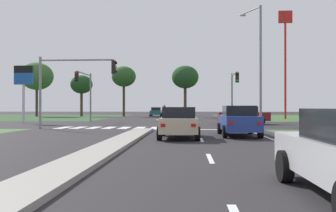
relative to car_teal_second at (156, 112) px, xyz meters
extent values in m
plane|color=#282628|center=(2.41, -29.11, -0.80)|extent=(200.00, 200.00, 0.00)
cube|color=#2D4C28|center=(-23.09, -4.61, -0.79)|extent=(35.00, 35.00, 0.01)
cube|color=#385B2D|center=(27.91, -4.61, -0.79)|extent=(35.00, 35.00, 0.01)
cube|color=gray|center=(2.41, -48.11, -0.73)|extent=(1.20, 22.00, 0.14)
cube|color=gray|center=(2.41, -4.11, -0.73)|extent=(1.20, 36.00, 0.14)
cube|color=silver|center=(5.91, -49.89, -0.79)|extent=(0.14, 2.00, 0.01)
cube|color=silver|center=(5.91, -43.89, -0.79)|extent=(0.14, 2.00, 0.01)
cube|color=silver|center=(5.91, -37.89, -0.79)|extent=(0.14, 2.00, 0.01)
cube|color=silver|center=(9.26, -47.11, -0.79)|extent=(0.14, 24.00, 0.01)
cube|color=silver|center=(6.21, -36.11, -0.79)|extent=(6.40, 0.50, 0.01)
cube|color=silver|center=(-3.99, -34.31, -0.79)|extent=(0.70, 2.80, 0.01)
cube|color=silver|center=(-2.84, -34.31, -0.79)|extent=(0.70, 2.80, 0.01)
cube|color=silver|center=(-1.69, -34.31, -0.79)|extent=(0.70, 2.80, 0.01)
cube|color=silver|center=(-0.54, -34.31, -0.79)|extent=(0.70, 2.80, 0.01)
cube|color=silver|center=(0.61, -34.31, -0.79)|extent=(0.70, 2.80, 0.01)
cube|color=silver|center=(1.76, -34.31, -0.79)|extent=(0.70, 2.80, 0.01)
cube|color=silver|center=(2.91, -34.31, -0.79)|extent=(0.70, 2.80, 0.01)
cube|color=silver|center=(4.06, -34.31, -0.79)|extent=(0.70, 2.80, 0.01)
cylinder|color=black|center=(7.20, -53.13, -0.48)|extent=(0.22, 0.64, 0.64)
cube|color=#19565B|center=(0.00, -0.03, -0.12)|extent=(1.77, 4.29, 0.73)
cube|color=black|center=(0.00, 0.12, 0.51)|extent=(1.56, 1.97, 0.52)
cube|color=red|center=(0.67, 2.13, -0.04)|extent=(0.20, 0.04, 0.14)
cube|color=red|center=(-0.67, 2.13, -0.04)|extent=(0.20, 0.04, 0.14)
cylinder|color=black|center=(0.89, -1.41, -0.48)|extent=(0.22, 0.64, 0.64)
cylinder|color=black|center=(-0.89, -1.41, -0.48)|extent=(0.22, 0.64, 0.64)
cylinder|color=black|center=(0.89, 1.34, -0.48)|extent=(0.22, 0.64, 0.64)
cylinder|color=black|center=(-0.89, 1.34, -0.48)|extent=(0.22, 0.64, 0.64)
cube|color=maroon|center=(10.29, -28.18, -0.10)|extent=(4.52, 1.80, 0.76)
cube|color=black|center=(10.44, -28.18, 0.55)|extent=(2.08, 1.58, 0.52)
cube|color=red|center=(12.57, -28.86, -0.02)|extent=(0.04, 0.20, 0.14)
cube|color=red|center=(12.57, -27.50, -0.02)|extent=(0.04, 0.20, 0.14)
cylinder|color=black|center=(8.84, -29.08, -0.48)|extent=(0.64, 0.22, 0.64)
cylinder|color=black|center=(8.84, -27.28, -0.48)|extent=(0.64, 0.22, 0.64)
cylinder|color=black|center=(11.73, -29.08, -0.48)|extent=(0.64, 0.22, 0.64)
cylinder|color=black|center=(11.73, -27.28, -0.48)|extent=(0.64, 0.22, 0.64)
cube|color=#BCAD8E|center=(4.85, -42.93, -0.13)|extent=(1.74, 4.11, 0.69)
cube|color=black|center=(4.85, -43.08, 0.47)|extent=(1.53, 1.89, 0.52)
cube|color=red|center=(4.19, -45.00, -0.07)|extent=(0.20, 0.04, 0.14)
cube|color=red|center=(5.51, -45.00, -0.07)|extent=(0.20, 0.04, 0.14)
cylinder|color=black|center=(3.98, -41.61, -0.48)|extent=(0.22, 0.64, 0.64)
cylinder|color=black|center=(5.72, -41.61, -0.48)|extent=(0.22, 0.64, 0.64)
cylinder|color=black|center=(3.98, -44.24, -0.48)|extent=(0.22, 0.64, 0.64)
cylinder|color=black|center=(5.72, -44.24, -0.48)|extent=(0.22, 0.64, 0.64)
cube|color=navy|center=(7.96, -41.37, -0.10)|extent=(1.73, 4.47, 0.76)
cube|color=black|center=(7.96, -41.52, 0.54)|extent=(1.52, 2.06, 0.52)
cube|color=red|center=(7.30, -43.63, -0.02)|extent=(0.20, 0.04, 0.14)
cube|color=red|center=(8.62, -43.63, -0.02)|extent=(0.20, 0.04, 0.14)
cylinder|color=black|center=(7.10, -39.94, -0.48)|extent=(0.22, 0.64, 0.64)
cylinder|color=black|center=(8.82, -39.94, -0.48)|extent=(0.22, 0.64, 0.64)
cylinder|color=black|center=(7.10, -42.80, -0.48)|extent=(0.22, 0.64, 0.64)
cylinder|color=black|center=(8.82, -42.80, -0.48)|extent=(0.22, 0.64, 0.64)
cylinder|color=gray|center=(10.01, -22.51, 1.77)|extent=(0.18, 0.18, 5.14)
cylinder|color=gray|center=(10.01, -24.46, 4.10)|extent=(0.12, 3.90, 0.12)
cube|color=black|center=(10.01, -26.41, 3.57)|extent=(0.32, 0.26, 0.95)
sphere|color=#360503|center=(10.01, -26.57, 3.87)|extent=(0.20, 0.20, 0.20)
sphere|color=#3A2405|center=(10.01, -26.57, 3.57)|extent=(0.20, 0.20, 0.20)
sphere|color=green|center=(10.01, -26.57, 3.27)|extent=(0.20, 0.20, 0.20)
cylinder|color=gray|center=(-5.19, -35.71, 1.76)|extent=(0.18, 0.18, 5.12)
cylinder|color=gray|center=(-2.55, -35.71, 4.07)|extent=(5.28, 0.12, 0.12)
cube|color=black|center=(0.08, -35.71, 3.55)|extent=(0.26, 0.32, 0.95)
sphere|color=#360503|center=(0.24, -35.71, 3.85)|extent=(0.20, 0.20, 0.20)
sphere|color=orange|center=(0.24, -35.71, 3.55)|extent=(0.20, 0.20, 0.20)
sphere|color=black|center=(0.24, -35.71, 3.25)|extent=(0.20, 0.20, 0.20)
cylinder|color=gray|center=(-5.19, -22.51, 1.81)|extent=(0.18, 0.18, 5.21)
cylinder|color=gray|center=(-5.19, -24.94, 4.16)|extent=(0.12, 4.85, 0.12)
cube|color=black|center=(-5.19, -27.37, 3.64)|extent=(0.32, 0.26, 0.95)
sphere|color=red|center=(-5.19, -27.53, 3.94)|extent=(0.20, 0.20, 0.20)
sphere|color=#3A2405|center=(-5.19, -27.53, 3.64)|extent=(0.20, 0.20, 0.20)
sphere|color=black|center=(-5.19, -27.53, 3.34)|extent=(0.20, 0.20, 0.20)
cylinder|color=gray|center=(11.01, -32.22, 3.97)|extent=(0.20, 0.20, 9.55)
cylinder|color=gray|center=(10.49, -31.15, 8.65)|extent=(1.13, 2.18, 0.10)
ellipsoid|color=#B2B2A8|center=(9.97, -30.08, 8.55)|extent=(0.56, 0.28, 0.20)
cylinder|color=#232833|center=(2.54, -18.10, -0.28)|extent=(0.16, 0.16, 0.75)
cylinder|color=#232833|center=(2.54, -18.10, 0.48)|extent=(0.34, 0.34, 0.78)
sphere|color=tan|center=(2.54, -18.10, 0.98)|extent=(0.22, 0.22, 0.22)
cylinder|color=red|center=(18.25, -12.74, 5.57)|extent=(0.28, 0.28, 12.73)
cube|color=red|center=(18.25, -12.74, 12.73)|extent=(1.80, 0.30, 1.60)
torus|color=yellow|center=(17.86, -12.57, 12.73)|extent=(0.96, 0.16, 0.96)
torus|color=yellow|center=(18.65, -12.57, 12.73)|extent=(0.96, 0.16, 0.96)
cylinder|color=silver|center=(-10.33, -27.39, 1.06)|extent=(0.24, 0.24, 3.71)
cube|color=#194CA5|center=(-10.33, -27.39, 3.46)|extent=(1.80, 0.24, 1.10)
cube|color=black|center=(-10.33, -27.39, 4.36)|extent=(1.80, 0.24, 0.70)
cylinder|color=#423323|center=(-20.37, -1.18, 1.88)|extent=(0.43, 0.43, 5.35)
ellipsoid|color=#38602D|center=(-20.37, -1.18, 6.07)|extent=(5.52, 5.52, 4.70)
cylinder|color=#423323|center=(-12.68, -0.97, 1.42)|extent=(0.45, 0.45, 4.44)
ellipsoid|color=#1E421E|center=(-12.68, -0.97, 4.66)|extent=(3.71, 3.71, 3.16)
cylinder|color=#423323|center=(-5.38, -1.15, 2.02)|extent=(0.42, 0.42, 5.64)
ellipsoid|color=#285123|center=(-5.38, -1.15, 5.95)|extent=(4.05, 4.05, 3.44)
cylinder|color=#423323|center=(4.96, -4.64, 1.78)|extent=(0.45, 0.45, 5.15)
ellipsoid|color=#1E421E|center=(4.96, -4.64, 5.51)|extent=(4.21, 4.21, 3.58)
camera|label=1|loc=(5.22, -60.40, 0.70)|focal=37.96mm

